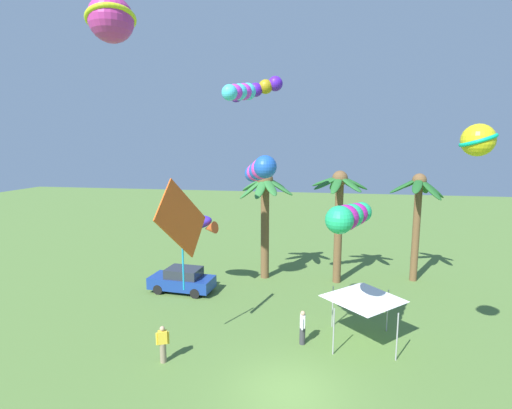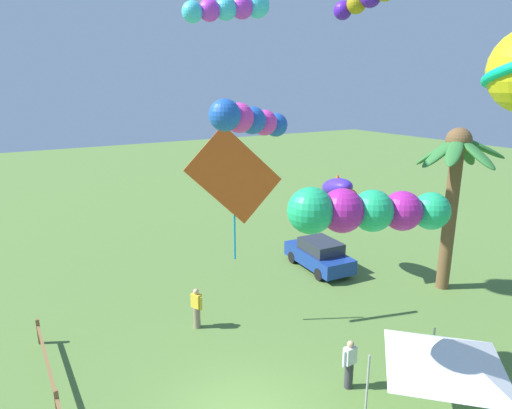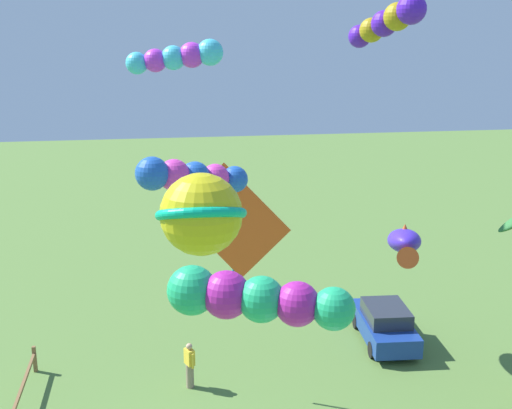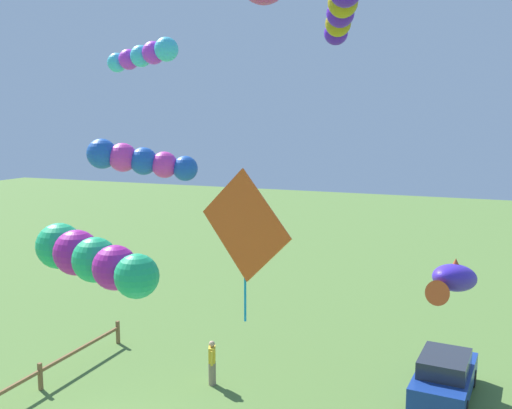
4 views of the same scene
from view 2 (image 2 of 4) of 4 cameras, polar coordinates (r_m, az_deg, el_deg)
palm_tree_2 at (r=20.97m, az=23.87°, el=3.60°), size 3.83×3.73×7.22m
parked_car_0 at (r=22.75m, az=8.00°, el=-6.28°), size 4.02×2.00×1.51m
spectator_0 at (r=14.64m, az=11.75°, el=-19.15°), size 0.26×0.55×1.59m
spectator_1 at (r=17.51m, az=-7.53°, el=-12.84°), size 0.51×0.36×1.59m
festival_tent at (r=12.76m, az=22.94°, el=-16.89°), size 2.86×2.86×2.85m
kite_tube_0 at (r=11.86m, az=-0.90°, el=10.69°), size 1.54×2.75×1.11m
kite_tube_4 at (r=12.47m, az=-3.32°, el=23.57°), size 0.83×2.31×0.83m
kite_diamond_5 at (r=16.05m, az=-2.82°, el=3.51°), size 1.02×3.45×4.95m
kite_fish_6 at (r=21.08m, az=10.39°, el=2.04°), size 2.86×1.82×1.34m
kite_tube_7 at (r=10.13m, az=13.60°, el=-0.77°), size 1.92×3.60×1.10m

